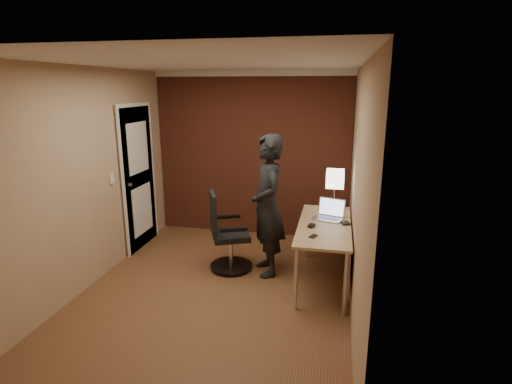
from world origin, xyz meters
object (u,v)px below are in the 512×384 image
Objects in this scene: office_chair at (226,237)px; wallet at (345,223)px; desk at (330,235)px; person at (268,206)px; laptop at (330,213)px; phone at (313,236)px; mouse at (311,226)px; desk_lamp at (335,179)px.

wallet is at bearing -1.73° from office_chair.
desk is 1.51× the size of office_chair.
office_chair is at bearing -110.59° from person.
laptop is at bearing 95.91° from desk.
laptop is 0.69m from phone.
desk is 0.29m from mouse.
desk_lamp reaches higher than wallet.
phone is (-0.15, -0.67, -0.06)m from laptop.
office_chair reaches higher than desk.
desk is 0.77m from desk_lamp.
desk_lamp is at bearing 92.42° from mouse.
wallet reaches higher than phone.
mouse is 0.06× the size of person.
desk_lamp is at bearing 18.61° from office_chair.
mouse reaches higher than desk.
office_chair is (-1.12, 0.53, -0.29)m from phone.
office_chair is at bearing -161.39° from desk_lamp.
laptop is 3.58× the size of wallet.
desk_lamp reaches higher than office_chair.
wallet is at bearing -73.30° from desk_lamp.
laptop is (-0.04, -0.30, -0.35)m from desk_lamp.
mouse is 0.62m from person.
laptop reaches higher than phone.
person is (0.53, 0.03, 0.43)m from office_chair.
office_chair is at bearing 178.27° from wallet.
desk_lamp is 1.07m from phone.
person reaches higher than wallet.
office_chair reaches higher than wallet.
phone is at bearing -112.40° from desk.
mouse is 0.87× the size of phone.
mouse is at bearing -12.15° from office_chair.
mouse is at bearing 121.34° from phone.
person reaches higher than desk_lamp.
desk is 2.80× the size of desk_lamp.
office_chair is at bearing -173.75° from laptop.
wallet is (0.38, 0.19, -0.01)m from mouse.
desk is 0.31m from laptop.
desk_lamp is at bearing 102.00° from phone.
person reaches higher than office_chair.
mouse is at bearing -109.28° from desk_lamp.
wallet is 0.06× the size of person.
wallet reaches higher than desk.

